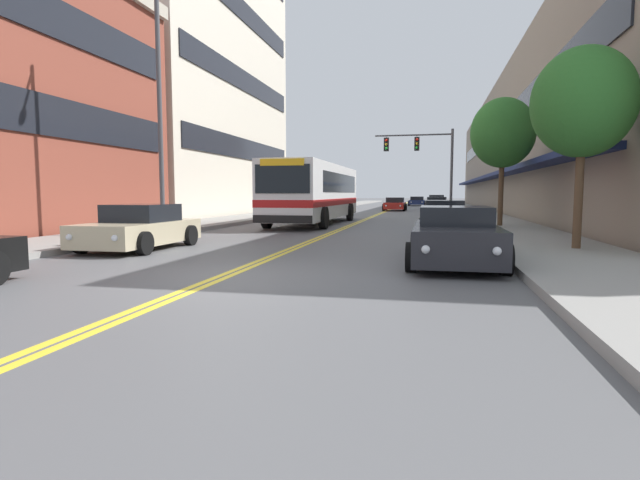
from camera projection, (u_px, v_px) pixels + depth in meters
name	position (u px, v px, depth m)	size (l,w,h in m)	color
ground_plane	(387.00, 211.00, 45.47)	(240.00, 240.00, 0.00)	#565659
sidewalk_left	(311.00, 209.00, 47.00)	(3.27, 106.00, 0.16)	gray
sidewalk_right	(468.00, 210.00, 43.93)	(3.27, 106.00, 0.16)	gray
centre_line	(387.00, 211.00, 45.47)	(0.34, 106.00, 0.01)	yellow
office_tower_left	(165.00, 18.00, 35.68)	(12.08, 20.42, 28.15)	beige
storefront_row_right	(542.00, 148.00, 42.18)	(9.10, 68.00, 10.85)	gray
city_bus	(316.00, 191.00, 26.20)	(2.93, 12.04, 3.03)	silver
car_champagne_parked_left_near	(317.00, 206.00, 36.81)	(2.12, 4.85, 1.36)	beige
car_beige_parked_left_mid	(140.00, 228.00, 14.22)	(2.08, 4.21, 1.27)	#BCAD89
car_charcoal_parked_right_foreground	(455.00, 237.00, 11.19)	(2.05, 4.53, 1.29)	#232328
car_dark_grey_parked_right_mid	(436.00, 205.00, 42.12)	(2.09, 4.20, 1.28)	#38383D
car_white_parked_right_far	(436.00, 202.00, 51.16)	(1.97, 4.50, 1.43)	white
car_slate_blue_parked_right_end	(444.00, 217.00, 20.78)	(2.02, 4.83, 1.30)	#475675
car_red_moving_lead	(395.00, 204.00, 45.79)	(2.05, 4.43, 1.21)	maroon
car_navy_moving_second	(417.00, 201.00, 64.14)	(2.19, 4.19, 1.18)	#19234C
traffic_signal_mast	(424.00, 155.00, 33.93)	(5.27, 0.38, 5.90)	#47474C
street_lamp_left_near	(165.00, 80.00, 16.96)	(1.92, 0.28, 9.37)	#47474C
street_tree_right_near	(583.00, 103.00, 12.65)	(2.53, 2.53, 5.12)	brown
street_tree_right_mid	(503.00, 133.00, 21.76)	(2.76, 2.76, 5.58)	brown
fire_hydrant	(486.00, 220.00, 19.09)	(0.28, 0.20, 0.80)	#B7B7BC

